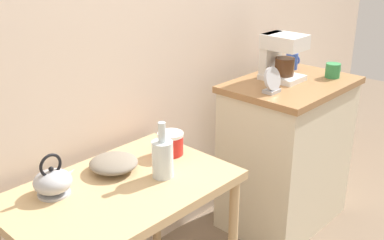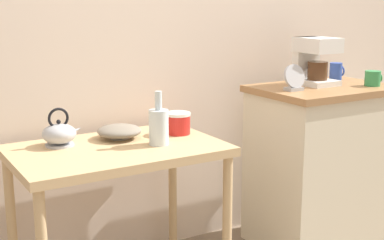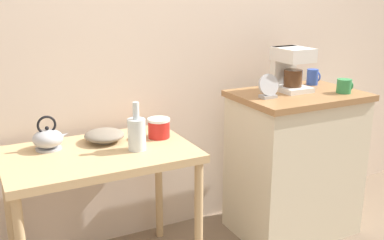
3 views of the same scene
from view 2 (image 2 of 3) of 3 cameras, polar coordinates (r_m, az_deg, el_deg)
name	(u,v)px [view 2 (image 2 of 3)]	position (r m, az deg, el deg)	size (l,w,h in m)	color
wooden_table	(117,165)	(2.50, -7.78, -4.69)	(0.93, 0.60, 0.72)	tan
kitchen_counter	(320,165)	(3.18, 13.20, -4.56)	(0.75, 0.54, 0.90)	beige
bowl_stoneware	(119,131)	(2.61, -7.56, -1.16)	(0.21, 0.21, 0.07)	gray
teakettle	(60,134)	(2.53, -13.61, -1.40)	(0.19, 0.15, 0.17)	#B2B5BA
glass_carafe_vase	(159,126)	(2.47, -3.48, -0.60)	(0.09, 0.09, 0.25)	silver
canister_enamel	(178,123)	(2.67, -1.44, -0.32)	(0.12, 0.12, 0.11)	red
coffee_maker	(314,59)	(3.11, 12.58, 6.22)	(0.18, 0.22, 0.26)	white
mug_blue	(336,71)	(3.34, 14.77, 4.92)	(0.08, 0.07, 0.10)	#2D4CAD
mug_tall_green	(373,78)	(3.16, 18.31, 4.14)	(0.09, 0.08, 0.08)	#338C4C
table_clock	(294,79)	(2.89, 10.59, 4.20)	(0.13, 0.06, 0.14)	#B2B5BA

